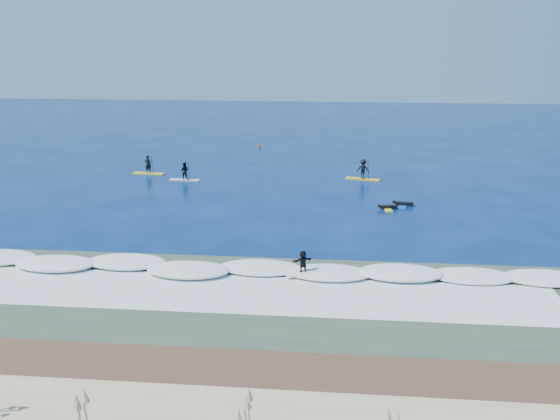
# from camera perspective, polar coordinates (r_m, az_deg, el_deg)

# --- Properties ---
(ground) EXTENTS (160.00, 160.00, 0.00)m
(ground) POSITION_cam_1_polar(r_m,az_deg,el_deg) (45.37, -1.55, -1.04)
(ground) COLOR #031949
(ground) RESTS_ON ground
(wet_sand_strip) EXTENTS (90.00, 5.00, 0.08)m
(wet_sand_strip) POSITION_cam_1_polar(r_m,az_deg,el_deg) (25.89, -7.59, -15.11)
(wet_sand_strip) COLOR brown
(wet_sand_strip) RESTS_ON ground
(shallow_water) EXTENTS (90.00, 13.00, 0.01)m
(shallow_water) POSITION_cam_1_polar(r_m,az_deg,el_deg) (32.39, -4.61, -8.30)
(shallow_water) COLOR #324536
(shallow_water) RESTS_ON ground
(breaking_wave) EXTENTS (40.00, 6.00, 0.30)m
(breaking_wave) POSITION_cam_1_polar(r_m,az_deg,el_deg) (36.02, -3.50, -5.70)
(breaking_wave) COLOR white
(breaking_wave) RESTS_ON ground
(whitewater) EXTENTS (34.00, 5.00, 0.02)m
(whitewater) POSITION_cam_1_polar(r_m,az_deg,el_deg) (33.30, -4.31, -7.60)
(whitewater) COLOR silver
(whitewater) RESTS_ON ground
(sup_paddler_left) EXTENTS (3.07, 0.96, 2.12)m
(sup_paddler_left) POSITION_cam_1_polar(r_m,az_deg,el_deg) (61.60, -11.95, 3.84)
(sup_paddler_left) COLOR yellow
(sup_paddler_left) RESTS_ON ground
(sup_paddler_center) EXTENTS (2.85, 0.81, 1.99)m
(sup_paddler_center) POSITION_cam_1_polar(r_m,az_deg,el_deg) (58.30, -8.72, 3.40)
(sup_paddler_center) COLOR silver
(sup_paddler_center) RESTS_ON ground
(sup_paddler_right) EXTENTS (3.28, 1.49, 2.23)m
(sup_paddler_right) POSITION_cam_1_polar(r_m,az_deg,el_deg) (58.43, 7.60, 3.60)
(sup_paddler_right) COLOR gold
(sup_paddler_right) RESTS_ON ground
(prone_paddler_near) EXTENTS (1.51, 1.95, 0.40)m
(prone_paddler_near) POSITION_cam_1_polar(r_m,az_deg,el_deg) (49.09, 9.77, 0.22)
(prone_paddler_near) COLOR yellow
(prone_paddler_near) RESTS_ON ground
(prone_paddler_far) EXTENTS (1.68, 2.17, 0.44)m
(prone_paddler_far) POSITION_cam_1_polar(r_m,az_deg,el_deg) (50.17, 11.18, 0.51)
(prone_paddler_far) COLOR #174BB2
(prone_paddler_far) RESTS_ON ground
(wave_surfer) EXTENTS (1.98, 1.36, 1.41)m
(wave_surfer) POSITION_cam_1_polar(r_m,az_deg,el_deg) (35.06, 2.10, -4.90)
(wave_surfer) COLOR white
(wave_surfer) RESTS_ON breaking_wave
(marker_buoy) EXTENTS (0.27, 0.27, 0.64)m
(marker_buoy) POSITION_cam_1_polar(r_m,az_deg,el_deg) (73.56, -1.91, 5.83)
(marker_buoy) COLOR #E24614
(marker_buoy) RESTS_ON ground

